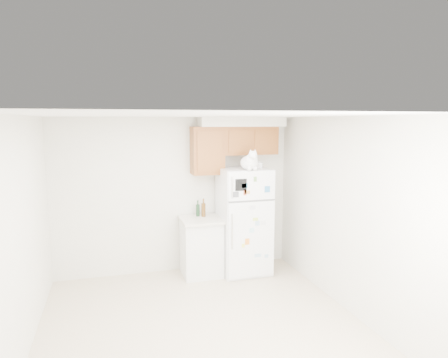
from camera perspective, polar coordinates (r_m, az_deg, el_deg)
name	(u,v)px	position (r m, az deg, el deg)	size (l,w,h in m)	color
ground_plane	(204,329)	(5.05, -2.87, -20.64)	(3.80, 4.00, 0.01)	#C1B094
room_shell	(208,186)	(4.75, -2.26, -0.99)	(3.84, 4.04, 2.52)	beige
refrigerator	(244,221)	(6.45, 2.86, -5.96)	(0.76, 0.78, 1.70)	white
base_counter	(201,246)	(6.45, -3.27, -9.57)	(0.64, 0.64, 0.92)	white
cat	(250,162)	(6.05, 3.75, 2.44)	(0.32, 0.47, 0.33)	white
storage_box_back	(254,164)	(6.50, 4.35, 2.19)	(0.18, 0.13, 0.10)	white
storage_box_front	(258,165)	(6.34, 4.85, 1.98)	(0.15, 0.11, 0.09)	white
bottle_green	(198,208)	(6.44, -3.76, -4.19)	(0.06, 0.06, 0.26)	#19381E
bottle_amber	(203,208)	(6.40, -2.96, -4.10)	(0.07, 0.07, 0.29)	#593814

